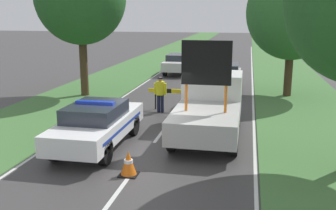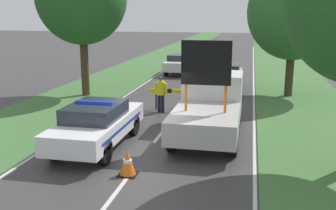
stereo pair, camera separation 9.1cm
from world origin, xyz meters
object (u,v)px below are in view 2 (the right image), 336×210
at_px(roadside_tree_mid_left, 294,12).
at_px(road_barrier, 183,93).
at_px(police_officer, 161,91).
at_px(pedestrian_civilian, 194,93).
at_px(queued_car_sedan_silver, 226,76).
at_px(police_car, 97,124).
at_px(queued_car_van_white, 181,63).
at_px(work_truck, 210,105).
at_px(traffic_cone_near_police, 213,102).
at_px(traffic_cone_centre_front, 128,163).

bearing_deg(roadside_tree_mid_left, road_barrier, -139.14).
height_order(police_officer, roadside_tree_mid_left, roadside_tree_mid_left).
height_order(pedestrian_civilian, roadside_tree_mid_left, roadside_tree_mid_left).
relative_size(road_barrier, queued_car_sedan_silver, 0.71).
height_order(police_car, queued_car_van_white, police_car).
distance_m(road_barrier, roadside_tree_mid_left, 7.54).
xyz_separation_m(work_truck, road_barrier, (-1.54, 3.34, -0.26)).
relative_size(police_car, queued_car_sedan_silver, 1.08).
relative_size(work_truck, road_barrier, 1.65).
xyz_separation_m(police_car, roadside_tree_mid_left, (6.96, 9.86, 3.64)).
bearing_deg(queued_car_sedan_silver, work_truck, 89.88).
distance_m(road_barrier, traffic_cone_near_police, 1.50).
bearing_deg(queued_car_van_white, work_truck, 104.17).
bearing_deg(police_officer, road_barrier, -148.46).
distance_m(police_officer, traffic_cone_centre_front, 7.16).
height_order(road_barrier, traffic_cone_centre_front, road_barrier).
bearing_deg(police_car, road_barrier, 72.68).
distance_m(work_truck, traffic_cone_centre_front, 4.70).
distance_m(pedestrian_civilian, traffic_cone_centre_front, 7.27).
bearing_deg(police_officer, queued_car_van_white, -81.45).
xyz_separation_m(traffic_cone_centre_front, roadside_tree_mid_left, (5.26, 11.95, 4.09)).
height_order(traffic_cone_near_police, traffic_cone_centre_front, traffic_cone_centre_front).
xyz_separation_m(police_officer, traffic_cone_centre_front, (0.69, -7.10, -0.61)).
bearing_deg(queued_car_sedan_silver, traffic_cone_centre_front, 82.07).
bearing_deg(police_officer, queued_car_sedan_silver, -110.10).
xyz_separation_m(police_car, traffic_cone_near_police, (3.27, 6.08, -0.47)).
relative_size(police_car, pedestrian_civilian, 3.06).
relative_size(traffic_cone_near_police, traffic_cone_centre_front, 0.93).
xyz_separation_m(work_truck, pedestrian_civilian, (-1.01, 2.92, -0.15)).
bearing_deg(work_truck, pedestrian_civilian, -70.39).
distance_m(police_car, traffic_cone_near_police, 6.92).
xyz_separation_m(police_officer, queued_car_van_white, (-1.21, 11.83, -0.19)).
distance_m(police_officer, queued_car_sedan_silver, 6.47).
height_order(road_barrier, pedestrian_civilian, pedestrian_civilian).
relative_size(police_car, police_officer, 3.02).
bearing_deg(traffic_cone_near_police, traffic_cone_centre_front, -100.80).
xyz_separation_m(pedestrian_civilian, roadside_tree_mid_left, (4.47, 4.75, 3.51)).
height_order(police_car, road_barrier, police_car).
bearing_deg(traffic_cone_centre_front, road_barrier, 88.07).
distance_m(traffic_cone_centre_front, queued_car_sedan_silver, 13.20).
bearing_deg(police_car, police_officer, 80.70).
relative_size(police_officer, traffic_cone_centre_front, 2.28).
bearing_deg(work_truck, road_barrier, -64.68).
bearing_deg(queued_car_van_white, queued_car_sedan_silver, 122.36).
distance_m(work_truck, police_officer, 3.76).
height_order(road_barrier, roadside_tree_mid_left, roadside_tree_mid_left).
xyz_separation_m(pedestrian_civilian, traffic_cone_centre_front, (-0.79, -7.20, -0.58)).
distance_m(road_barrier, queued_car_sedan_silver, 5.66).
xyz_separation_m(pedestrian_civilian, traffic_cone_near_police, (0.77, 0.96, -0.61)).
bearing_deg(work_truck, traffic_cone_centre_front, 67.69).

